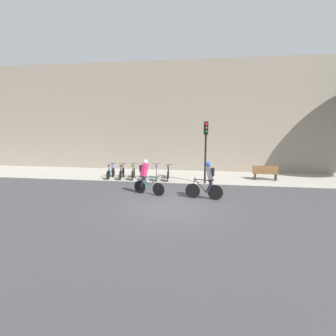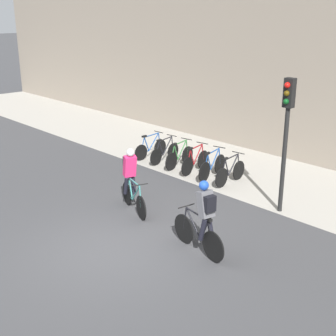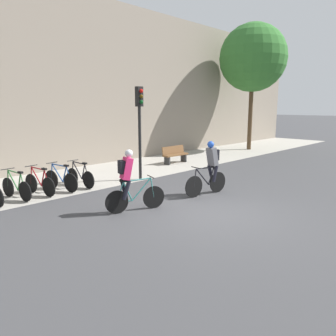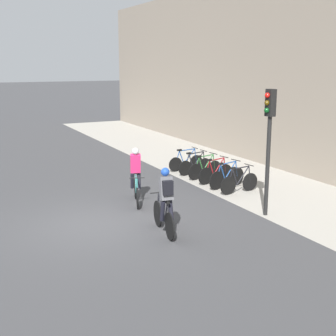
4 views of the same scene
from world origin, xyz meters
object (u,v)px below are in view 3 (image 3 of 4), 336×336
object	(u,v)px
parked_bike_3	(40,183)
parked_bike_2	(16,187)
parked_bike_4	(61,179)
bench	(175,154)
parked_bike_5	(80,176)
cyclist_grey	(210,167)
traffic_light_pole	(140,116)
cyclist_pink	(129,179)

from	to	relation	value
parked_bike_3	parked_bike_2	bearing A→B (deg)	-179.99
parked_bike_4	bench	distance (m)	6.95
parked_bike_3	parked_bike_5	xyz separation A→B (m)	(1.53, -0.00, -0.00)
parked_bike_3	bench	xyz separation A→B (m)	(7.66, 0.93, 0.07)
cyclist_grey	bench	size ratio (longest dim) A/B	1.14
parked_bike_2	parked_bike_5	bearing A→B (deg)	-0.00
parked_bike_5	parked_bike_4	bearing A→B (deg)	180.00
parked_bike_2	parked_bike_4	world-z (taller)	parked_bike_4
cyclist_grey	parked_bike_3	bearing A→B (deg)	134.88
cyclist_grey	traffic_light_pole	distance (m)	3.72
traffic_light_pole	parked_bike_2	bearing A→B (deg)	171.48
parked_bike_5	bench	distance (m)	6.20
cyclist_grey	parked_bike_3	world-z (taller)	cyclist_grey
parked_bike_5	traffic_light_pole	world-z (taller)	traffic_light_pole
parked_bike_5	cyclist_pink	bearing A→B (deg)	-99.62
traffic_light_pole	parked_bike_5	bearing A→B (deg)	163.43
parked_bike_2	cyclist_grey	bearing A→B (deg)	-40.15
cyclist_grey	parked_bike_5	bearing A→B (deg)	121.67
traffic_light_pole	cyclist_grey	bearing A→B (deg)	-87.19
traffic_light_pole	cyclist_pink	bearing A→B (deg)	-135.51
cyclist_grey	parked_bike_5	xyz separation A→B (m)	(-2.50, 4.05, -0.56)
parked_bike_2	traffic_light_pole	distance (m)	5.16
parked_bike_5	bench	xyz separation A→B (m)	(6.13, 0.93, 0.08)
parked_bike_4	parked_bike_3	bearing A→B (deg)	179.99
parked_bike_4	traffic_light_pole	distance (m)	3.83
parked_bike_3	bench	bearing A→B (deg)	6.95
traffic_light_pole	bench	xyz separation A→B (m)	(3.79, 1.63, -2.08)
cyclist_pink	parked_bike_4	world-z (taller)	cyclist_pink
parked_bike_2	parked_bike_3	world-z (taller)	parked_bike_3
parked_bike_4	parked_bike_5	world-z (taller)	parked_bike_4
cyclist_grey	parked_bike_5	distance (m)	4.79
cyclist_pink	parked_bike_2	bearing A→B (deg)	115.32
parked_bike_3	parked_bike_4	world-z (taller)	parked_bike_4
cyclist_grey	parked_bike_2	xyz separation A→B (m)	(-4.80, 4.05, -0.56)
cyclist_pink	parked_bike_5	xyz separation A→B (m)	(0.61, 3.58, -0.56)
parked_bike_2	parked_bike_4	bearing A→B (deg)	-0.00
traffic_light_pole	parked_bike_3	bearing A→B (deg)	169.82
cyclist_pink	parked_bike_5	size ratio (longest dim) A/B	1.10
parked_bike_5	bench	size ratio (longest dim) A/B	1.02
parked_bike_2	parked_bike_3	bearing A→B (deg)	0.01
parked_bike_3	parked_bike_4	distance (m)	0.77
cyclist_pink	parked_bike_4	bearing A→B (deg)	92.54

